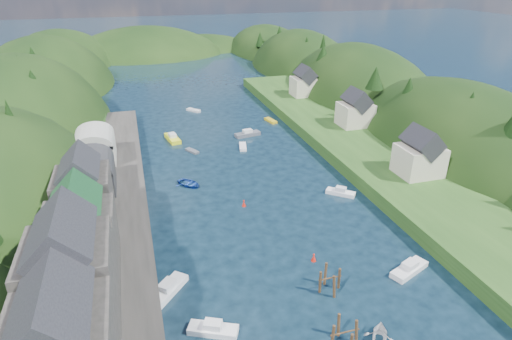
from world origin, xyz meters
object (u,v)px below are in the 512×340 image
object	(u,v)px
piling_cluster_near	(344,336)
channel_buoy_near	(314,258)
channel_buoy_far	(244,204)
piling_cluster_far	(330,282)

from	to	relation	value
piling_cluster_near	channel_buoy_near	xyz separation A→B (m)	(2.60, 13.52, -0.67)
channel_buoy_far	channel_buoy_near	bearing A→B (deg)	-72.96
channel_buoy_far	piling_cluster_far	bearing A→B (deg)	-78.49
channel_buoy_near	channel_buoy_far	distance (m)	16.98
piling_cluster_near	channel_buoy_near	world-z (taller)	piling_cluster_near
channel_buoy_far	piling_cluster_near	bearing A→B (deg)	-85.44
piling_cluster_near	channel_buoy_near	bearing A→B (deg)	79.10
piling_cluster_far	channel_buoy_far	size ratio (longest dim) A/B	3.23
piling_cluster_near	piling_cluster_far	size ratio (longest dim) A/B	0.96
piling_cluster_far	channel_buoy_near	world-z (taller)	piling_cluster_far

